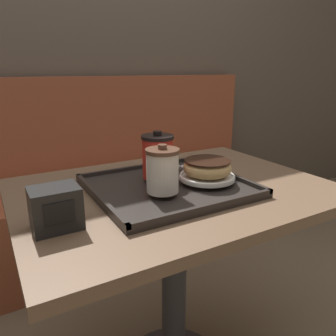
# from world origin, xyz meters

# --- Properties ---
(wall_behind) EXTENTS (8.00, 0.05, 2.40)m
(wall_behind) POSITION_xyz_m (0.00, 1.10, 1.20)
(wall_behind) COLOR brown
(wall_behind) RESTS_ON ground_plane
(booth_bench) EXTENTS (1.79, 0.44, 1.00)m
(booth_bench) POSITION_xyz_m (0.16, 0.87, 0.32)
(booth_bench) COLOR brown
(booth_bench) RESTS_ON ground_plane
(cafe_table) EXTENTS (0.90, 0.66, 0.71)m
(cafe_table) POSITION_xyz_m (0.00, 0.00, 0.55)
(cafe_table) COLOR brown
(cafe_table) RESTS_ON ground_plane
(serving_tray) EXTENTS (0.42, 0.39, 0.02)m
(serving_tray) POSITION_xyz_m (-0.03, -0.01, 0.71)
(serving_tray) COLOR #282321
(serving_tray) RESTS_ON cafe_table
(coffee_cup_front) EXTENTS (0.09, 0.09, 0.13)m
(coffee_cup_front) POSITION_xyz_m (-0.08, -0.07, 0.79)
(coffee_cup_front) COLOR white
(coffee_cup_front) RESTS_ON serving_tray
(coffee_cup_rear) EXTENTS (0.09, 0.09, 0.14)m
(coffee_cup_rear) POSITION_xyz_m (-0.04, 0.04, 0.79)
(coffee_cup_rear) COLOR red
(coffee_cup_rear) RESTS_ON serving_tray
(plate_with_chocolate_donut) EXTENTS (0.16, 0.16, 0.01)m
(plate_with_chocolate_donut) POSITION_xyz_m (0.08, -0.05, 0.74)
(plate_with_chocolate_donut) COLOR white
(plate_with_chocolate_donut) RESTS_ON serving_tray
(donut_chocolate_glazed) EXTENTS (0.14, 0.14, 0.04)m
(donut_chocolate_glazed) POSITION_xyz_m (0.08, -0.05, 0.77)
(donut_chocolate_glazed) COLOR #DBB270
(donut_chocolate_glazed) RESTS_ON plate_with_chocolate_donut
(spoon) EXTENTS (0.04, 0.13, 0.01)m
(spoon) POSITION_xyz_m (0.08, 0.09, 0.73)
(spoon) COLOR silver
(spoon) RESTS_ON serving_tray
(napkin_dispenser) EXTENTS (0.10, 0.08, 0.09)m
(napkin_dispenser) POSITION_xyz_m (-0.36, -0.10, 0.75)
(napkin_dispenser) COLOR black
(napkin_dispenser) RESTS_ON cafe_table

